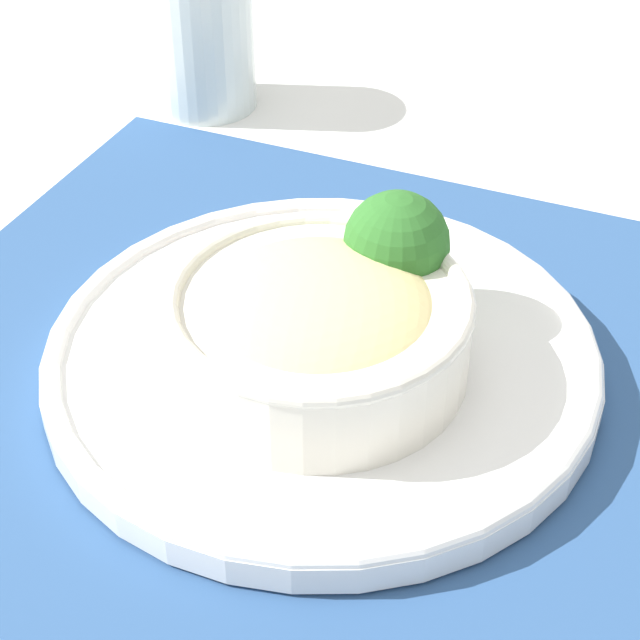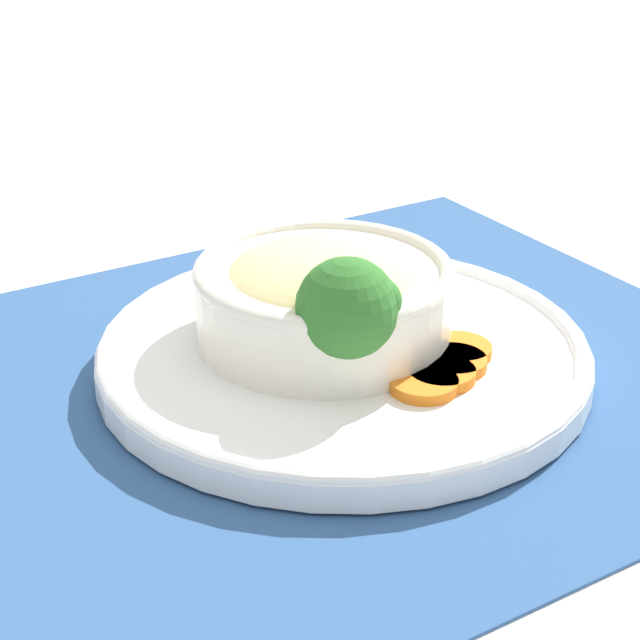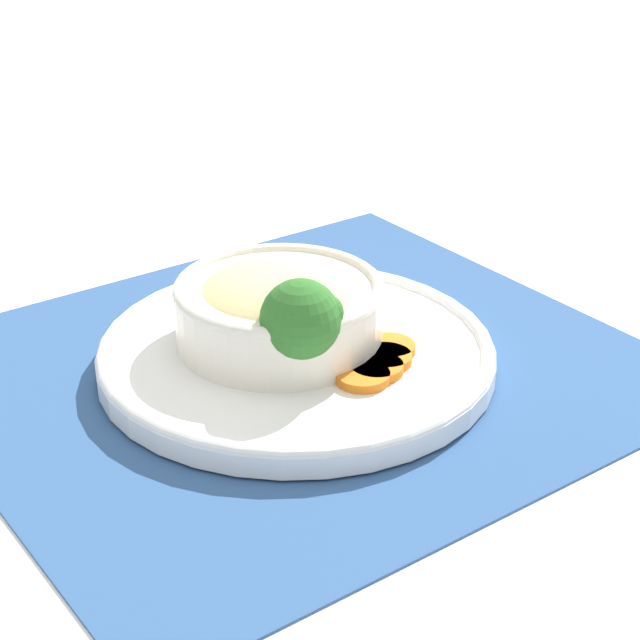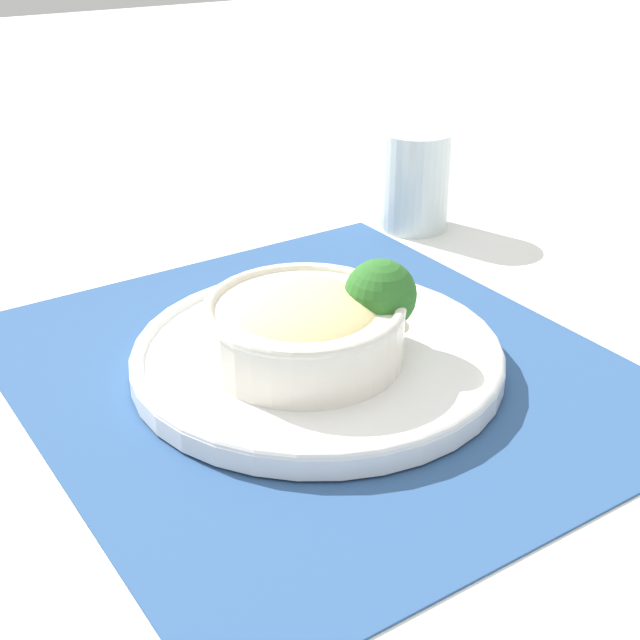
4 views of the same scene
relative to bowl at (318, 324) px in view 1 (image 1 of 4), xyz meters
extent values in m
plane|color=white|center=(-0.01, 0.01, -0.05)|extent=(4.00, 4.00, 0.00)
cube|color=#2D5184|center=(-0.01, 0.01, -0.05)|extent=(0.53, 0.49, 0.00)
cylinder|color=white|center=(-0.01, 0.01, -0.04)|extent=(0.30, 0.30, 0.02)
torus|color=white|center=(-0.01, 0.01, -0.03)|extent=(0.30, 0.30, 0.01)
cylinder|color=silver|center=(0.00, 0.00, -0.01)|extent=(0.16, 0.16, 0.04)
torus|color=silver|center=(0.00, 0.00, 0.02)|extent=(0.16, 0.16, 0.01)
ellipsoid|color=beige|center=(0.00, 0.00, 0.00)|extent=(0.13, 0.13, 0.05)
cylinder|color=#84AD5B|center=(0.02, 0.06, -0.02)|extent=(0.02, 0.02, 0.03)
sphere|color=#2D6B28|center=(0.02, 0.06, 0.02)|extent=(0.06, 0.06, 0.06)
sphere|color=#2D6B28|center=(0.00, 0.07, 0.02)|extent=(0.03, 0.03, 0.03)
sphere|color=#2D6B28|center=(0.03, 0.05, 0.02)|extent=(0.02, 0.02, 0.02)
cylinder|color=orange|center=(-0.02, 0.08, -0.03)|extent=(0.04, 0.04, 0.01)
cylinder|color=orange|center=(-0.04, 0.08, -0.03)|extent=(0.04, 0.04, 0.01)
cylinder|color=orange|center=(-0.05, 0.07, -0.03)|extent=(0.04, 0.04, 0.01)
cylinder|color=orange|center=(-0.06, 0.06, -0.03)|extent=(0.04, 0.04, 0.01)
cylinder|color=silver|center=(-0.24, 0.26, 0.01)|extent=(0.08, 0.08, 0.11)
cylinder|color=silver|center=(-0.24, 0.26, -0.01)|extent=(0.07, 0.07, 0.07)
camera|label=1|loc=(0.20, -0.38, 0.33)|focal=60.00mm
camera|label=2|loc=(0.26, 0.52, 0.27)|focal=60.00mm
camera|label=3|loc=(0.34, 0.63, 0.35)|focal=60.00mm
camera|label=4|loc=(0.54, -0.28, 0.32)|focal=50.00mm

